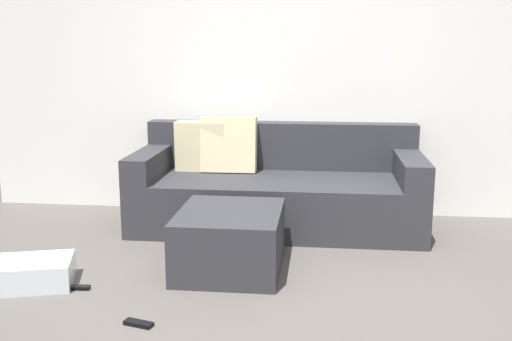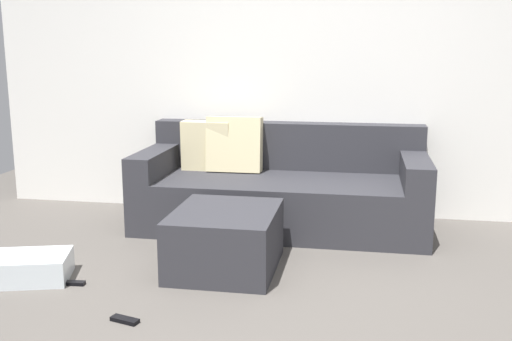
# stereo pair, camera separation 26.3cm
# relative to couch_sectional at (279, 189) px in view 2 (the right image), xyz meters

# --- Properties ---
(ground_plane) EXTENTS (6.85, 6.85, 0.00)m
(ground_plane) POSITION_rel_couch_sectional_xyz_m (0.09, -1.80, -0.30)
(ground_plane) COLOR #544F49
(wall_back) EXTENTS (5.27, 0.10, 2.44)m
(wall_back) POSITION_rel_couch_sectional_xyz_m (0.09, 0.45, 0.92)
(wall_back) COLOR silver
(wall_back) RESTS_ON ground_plane
(couch_sectional) EXTENTS (2.22, 0.93, 0.85)m
(couch_sectional) POSITION_rel_couch_sectional_xyz_m (0.00, 0.00, 0.00)
(couch_sectional) COLOR #2D2D33
(couch_sectional) RESTS_ON ground_plane
(ottoman) EXTENTS (0.65, 0.76, 0.39)m
(ottoman) POSITION_rel_couch_sectional_xyz_m (-0.20, -1.01, -0.10)
(ottoman) COLOR #2D2D33
(ottoman) RESTS_ON ground_plane
(storage_bin) EXTENTS (0.59, 0.47, 0.16)m
(storage_bin) POSITION_rel_couch_sectional_xyz_m (-1.36, -1.42, -0.22)
(storage_bin) COLOR silver
(storage_bin) RESTS_ON ground_plane
(remote_near_ottoman) EXTENTS (0.16, 0.09, 0.02)m
(remote_near_ottoman) POSITION_rel_couch_sectional_xyz_m (-0.55, -1.85, -0.29)
(remote_near_ottoman) COLOR black
(remote_near_ottoman) RESTS_ON ground_plane
(remote_by_storage_bin) EXTENTS (0.20, 0.06, 0.02)m
(remote_by_storage_bin) POSITION_rel_couch_sectional_xyz_m (-1.07, -1.44, -0.29)
(remote_by_storage_bin) COLOR black
(remote_by_storage_bin) RESTS_ON ground_plane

